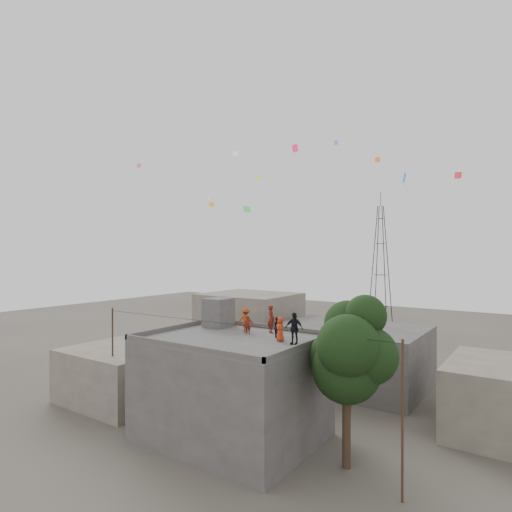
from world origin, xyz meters
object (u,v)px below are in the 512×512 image
(transmission_tower, at_px, (380,268))
(stair_head_box, at_px, (218,312))
(person_dark_adult, at_px, (294,328))
(person_red_adult, at_px, (271,319))
(tree, at_px, (350,352))

(transmission_tower, bearing_deg, stair_head_box, -88.77)
(person_dark_adult, bearing_deg, person_red_adult, 136.68)
(stair_head_box, relative_size, tree, 0.22)
(transmission_tower, relative_size, person_dark_adult, 11.05)
(transmission_tower, bearing_deg, person_dark_adult, -78.50)
(stair_head_box, bearing_deg, tree, -10.74)
(person_red_adult, height_order, person_dark_adult, person_dark_adult)
(tree, bearing_deg, person_red_adult, 161.08)
(tree, distance_m, person_dark_adult, 3.46)
(tree, xyz_separation_m, transmission_tower, (-11.37, 39.40, 2.97))
(tree, xyz_separation_m, person_red_adult, (-6.27, 2.15, 0.90))
(stair_head_box, relative_size, person_red_adult, 1.11)
(stair_head_box, distance_m, person_dark_adult, 7.52)
(stair_head_box, bearing_deg, person_red_adult, 1.94)
(stair_head_box, distance_m, person_red_adult, 4.30)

